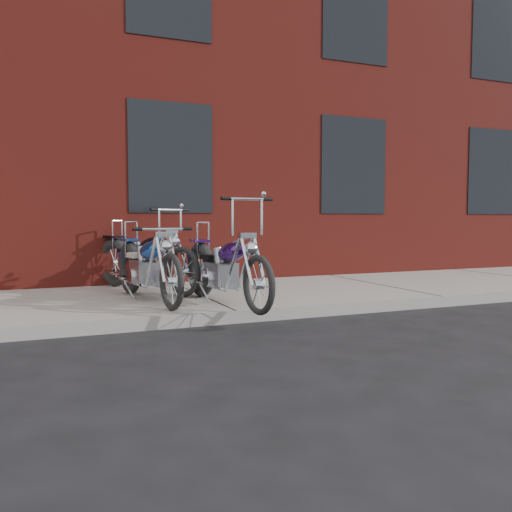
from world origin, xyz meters
name	(u,v)px	position (x,y,z in m)	size (l,w,h in m)	color
ground	(236,324)	(0.00, 0.00, 0.00)	(120.00, 120.00, 0.00)	black
sidewalk	(199,299)	(0.00, 1.50, 0.07)	(22.00, 3.00, 0.15)	gray
building_brick	(121,105)	(0.00, 8.00, 4.00)	(22.00, 10.00, 8.00)	maroon
chopper_purple	(224,271)	(0.04, 0.51, 0.57)	(0.56, 2.31, 1.30)	black
chopper_blue	(147,268)	(-0.78, 1.18, 0.57)	(0.57, 2.32, 1.01)	black
chopper_third	(144,262)	(-0.63, 2.14, 0.58)	(1.09, 2.19, 1.20)	black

